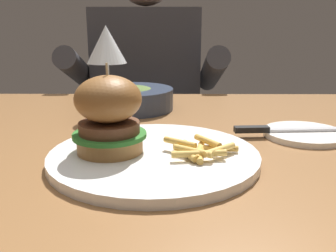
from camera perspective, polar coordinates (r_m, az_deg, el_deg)
name	(u,v)px	position (r m, az deg, el deg)	size (l,w,h in m)	color
dining_table	(136,186)	(0.71, -4.92, -9.04)	(1.17, 0.78, 0.74)	brown
main_plate	(154,156)	(0.54, -2.14, -4.61)	(0.30, 0.30, 0.01)	white
burger_sandwich	(109,114)	(0.53, -9.02, 1.77)	(0.11, 0.11, 0.13)	#9E6B38
fries_pile	(198,149)	(0.52, 4.63, -3.58)	(0.11, 0.09, 0.02)	#EABC5B
wine_glass	(106,47)	(0.78, -9.36, 11.74)	(0.08, 0.08, 0.19)	silver
bread_plate	(305,134)	(0.70, 20.09, -1.12)	(0.14, 0.14, 0.01)	white
table_knife	(278,129)	(0.68, 16.38, -0.51)	(0.19, 0.03, 0.01)	silver
soup_bowl	(131,98)	(0.86, -5.62, 4.28)	(0.19, 0.19, 0.05)	#2D384C
diner_person	(148,128)	(1.36, -3.13, -0.26)	(0.51, 0.36, 1.18)	#282833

